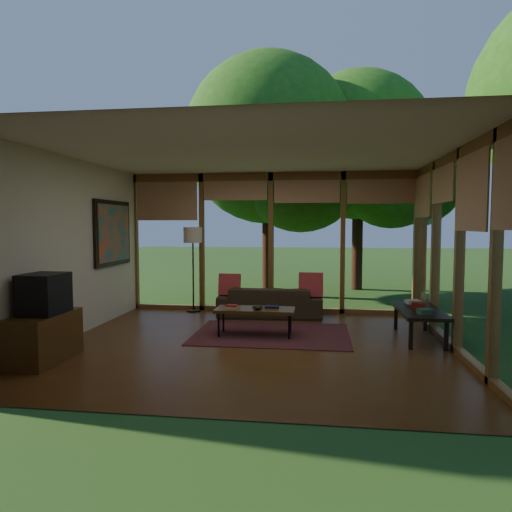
# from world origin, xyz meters

# --- Properties ---
(floor) EXTENTS (5.50, 5.50, 0.00)m
(floor) POSITION_xyz_m (0.00, 0.00, 0.00)
(floor) COLOR brown
(floor) RESTS_ON ground
(ceiling) EXTENTS (5.50, 5.50, 0.00)m
(ceiling) POSITION_xyz_m (0.00, 0.00, 2.70)
(ceiling) COLOR white
(ceiling) RESTS_ON ground
(wall_left) EXTENTS (0.04, 5.00, 2.70)m
(wall_left) POSITION_xyz_m (-2.75, 0.00, 1.35)
(wall_left) COLOR beige
(wall_left) RESTS_ON ground
(wall_front) EXTENTS (5.50, 0.04, 2.70)m
(wall_front) POSITION_xyz_m (0.00, -2.50, 1.35)
(wall_front) COLOR beige
(wall_front) RESTS_ON ground
(window_wall_back) EXTENTS (5.50, 0.12, 2.70)m
(window_wall_back) POSITION_xyz_m (0.00, 2.50, 1.35)
(window_wall_back) COLOR brown
(window_wall_back) RESTS_ON ground
(window_wall_right) EXTENTS (0.12, 5.00, 2.70)m
(window_wall_right) POSITION_xyz_m (2.75, 0.00, 1.35)
(window_wall_right) COLOR brown
(window_wall_right) RESTS_ON ground
(tree_nw) EXTENTS (4.01, 4.01, 5.72)m
(tree_nw) POSITION_xyz_m (-0.28, 4.65, 3.71)
(tree_nw) COLOR #381E14
(tree_nw) RESTS_ON ground
(tree_ne) EXTENTS (3.82, 3.82, 5.65)m
(tree_ne) POSITION_xyz_m (1.94, 5.97, 3.73)
(tree_ne) COLOR #381E14
(tree_ne) RESTS_ON ground
(rug) EXTENTS (2.38, 1.68, 0.01)m
(rug) POSITION_xyz_m (0.20, 0.64, 0.01)
(rug) COLOR maroon
(rug) RESTS_ON floor
(sofa) EXTENTS (1.93, 0.83, 0.56)m
(sofa) POSITION_xyz_m (0.04, 2.00, 0.28)
(sofa) COLOR #35291A
(sofa) RESTS_ON floor
(pillow_left) EXTENTS (0.40, 0.21, 0.42)m
(pillow_left) POSITION_xyz_m (-0.71, 1.95, 0.58)
(pillow_left) COLOR maroon
(pillow_left) RESTS_ON sofa
(pillow_right) EXTENTS (0.44, 0.23, 0.46)m
(pillow_right) POSITION_xyz_m (0.79, 1.95, 0.60)
(pillow_right) COLOR maroon
(pillow_right) RESTS_ON sofa
(ct_book_lower) EXTENTS (0.19, 0.14, 0.03)m
(ct_book_lower) POSITION_xyz_m (-0.39, 0.45, 0.44)
(ct_book_lower) COLOR #B9B0A8
(ct_book_lower) RESTS_ON coffee_table
(ct_book_upper) EXTENTS (0.18, 0.14, 0.03)m
(ct_book_upper) POSITION_xyz_m (-0.39, 0.45, 0.47)
(ct_book_upper) COLOR maroon
(ct_book_upper) RESTS_ON coffee_table
(ct_book_side) EXTENTS (0.22, 0.17, 0.03)m
(ct_book_side) POSITION_xyz_m (0.21, 0.58, 0.44)
(ct_book_side) COLOR black
(ct_book_side) RESTS_ON coffee_table
(ct_bowl) EXTENTS (0.16, 0.16, 0.07)m
(ct_bowl) POSITION_xyz_m (0.01, 0.40, 0.46)
(ct_bowl) COLOR black
(ct_bowl) RESTS_ON coffee_table
(media_cabinet) EXTENTS (0.50, 1.00, 0.60)m
(media_cabinet) POSITION_xyz_m (-2.47, -1.12, 0.30)
(media_cabinet) COLOR #523616
(media_cabinet) RESTS_ON floor
(television) EXTENTS (0.45, 0.55, 0.50)m
(television) POSITION_xyz_m (-2.45, -1.12, 0.85)
(television) COLOR black
(television) RESTS_ON media_cabinet
(console_book_a) EXTENTS (0.23, 0.19, 0.07)m
(console_book_a) POSITION_xyz_m (2.40, 0.23, 0.49)
(console_book_a) COLOR #2D4E3F
(console_book_a) RESTS_ON side_console
(console_book_b) EXTENTS (0.23, 0.19, 0.09)m
(console_book_b) POSITION_xyz_m (2.40, 0.68, 0.50)
(console_book_b) COLOR maroon
(console_book_b) RESTS_ON side_console
(console_book_c) EXTENTS (0.25, 0.21, 0.06)m
(console_book_c) POSITION_xyz_m (2.40, 1.08, 0.48)
(console_book_c) COLOR #B9B0A8
(console_book_c) RESTS_ON side_console
(floor_lamp) EXTENTS (0.36, 0.36, 1.65)m
(floor_lamp) POSITION_xyz_m (-1.50, 2.29, 1.41)
(floor_lamp) COLOR black
(floor_lamp) RESTS_ON floor
(coffee_table) EXTENTS (1.20, 0.50, 0.43)m
(coffee_table) POSITION_xyz_m (-0.04, 0.50, 0.39)
(coffee_table) COLOR #523616
(coffee_table) RESTS_ON floor
(side_console) EXTENTS (0.60, 1.40, 0.46)m
(side_console) POSITION_xyz_m (2.40, 0.63, 0.41)
(side_console) COLOR black
(side_console) RESTS_ON floor
(wall_painting) EXTENTS (0.06, 1.35, 1.15)m
(wall_painting) POSITION_xyz_m (-2.71, 1.40, 1.55)
(wall_painting) COLOR black
(wall_painting) RESTS_ON wall_left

